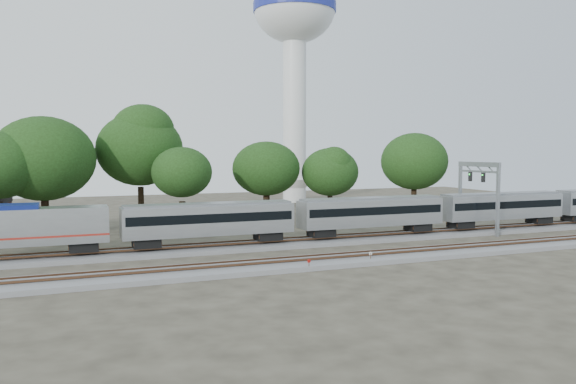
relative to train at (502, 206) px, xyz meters
name	(u,v)px	position (x,y,z in m)	size (l,w,h in m)	color
ground	(273,258)	(-31.99, -6.00, -3.11)	(160.00, 160.00, 0.00)	#383328
track_far	(252,246)	(-31.99, 0.00, -2.91)	(160.00, 5.00, 0.73)	slate
track_near	(289,264)	(-31.99, -10.00, -2.91)	(160.00, 5.00, 0.73)	slate
train	(502,206)	(0.00, 0.00, 0.00)	(123.37, 3.00, 4.42)	#B9BCC1
switch_stand_red	(309,263)	(-31.13, -12.25, -2.49)	(0.31, 0.10, 0.98)	#512D19
switch_stand_white	(371,256)	(-24.88, -11.32, -2.46)	(0.32, 0.07, 1.02)	#512D19
switch_lever	(345,264)	(-27.48, -11.59, -2.96)	(0.50, 0.30, 0.30)	#512D19
water_tower	(295,33)	(-8.31, 46.13, 28.90)	(15.61, 15.61, 43.21)	silver
signal_gantry	(478,181)	(-3.72, 0.00, 3.05)	(0.59, 6.95, 8.45)	gray
tree_2	(44,159)	(-51.46, 13.83, 5.78)	(9.05, 9.05, 12.77)	black
tree_3	(140,149)	(-40.72, 17.06, 6.82)	(10.11, 10.11, 14.25)	black
tree_4	(182,172)	(-36.83, 11.08, 4.17)	(7.42, 7.42, 10.47)	black
tree_5	(266,169)	(-24.77, 15.93, 4.32)	(7.57, 7.57, 10.68)	black
tree_6	(330,172)	(-16.40, 14.08, 3.82)	(7.06, 7.06, 9.96)	black
tree_7	(414,161)	(-0.27, 18.18, 5.07)	(8.34, 8.34, 11.76)	black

